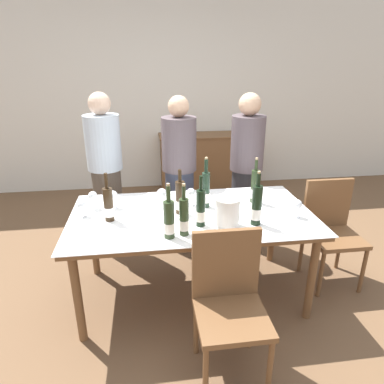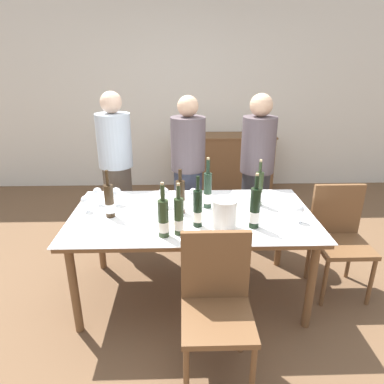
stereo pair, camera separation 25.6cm
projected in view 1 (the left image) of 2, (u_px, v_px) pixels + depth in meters
name	position (u px, v px, depth m)	size (l,w,h in m)	color
ground_plane	(192.00, 292.00, 2.90)	(12.00, 12.00, 0.00)	brown
back_wall	(166.00, 92.00, 4.90)	(8.00, 0.10, 2.80)	silver
sideboard_cabinet	(207.00, 162.00, 5.06)	(1.39, 0.46, 0.84)	brown
dining_table	(192.00, 221.00, 2.66)	(1.85, 1.00, 0.74)	brown
ice_bucket	(227.00, 211.00, 2.40)	(0.18, 0.18, 0.21)	white
wine_bottle_0	(201.00, 209.00, 2.40)	(0.07, 0.07, 0.37)	black
wine_bottle_1	(184.00, 218.00, 2.28)	(0.07, 0.07, 0.37)	#28381E
wine_bottle_2	(169.00, 220.00, 2.24)	(0.07, 0.07, 0.38)	#28381E
wine_bottle_3	(255.00, 187.00, 2.80)	(0.07, 0.07, 0.38)	#28381E
wine_bottle_4	(257.00, 206.00, 2.42)	(0.07, 0.07, 0.40)	black
wine_bottle_5	(180.00, 198.00, 2.60)	(0.07, 0.07, 0.35)	#332314
wine_bottle_6	(109.00, 205.00, 2.48)	(0.07, 0.07, 0.37)	#332314
wine_bottle_7	(206.00, 190.00, 2.71)	(0.06, 0.06, 0.41)	#1E3323
wine_glass_0	(93.00, 196.00, 2.69)	(0.07, 0.07, 0.14)	white
wine_glass_1	(112.00, 196.00, 2.70)	(0.09, 0.09, 0.15)	white
wine_glass_2	(162.00, 194.00, 2.71)	(0.08, 0.08, 0.16)	white
wine_glass_3	(297.00, 205.00, 2.55)	(0.08, 0.08, 0.14)	white
wine_glass_4	(191.00, 193.00, 2.75)	(0.07, 0.07, 0.14)	white
wine_glass_5	(82.00, 205.00, 2.56)	(0.07, 0.07, 0.13)	white
chair_right_end	(331.00, 225.00, 2.95)	(0.42, 0.42, 0.89)	brown
chair_near_front	(229.00, 296.00, 2.06)	(0.42, 0.42, 0.91)	brown
person_host	(106.00, 176.00, 3.32)	(0.33, 0.33, 1.58)	#51473D
person_guest_left	(179.00, 177.00, 3.36)	(0.33, 0.33, 1.55)	#383F56
person_guest_right	(246.00, 172.00, 3.47)	(0.33, 0.33, 1.56)	#2D2D33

